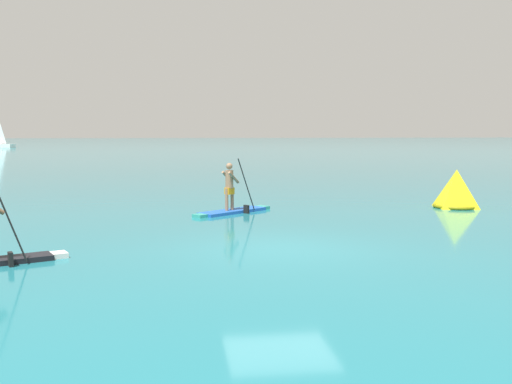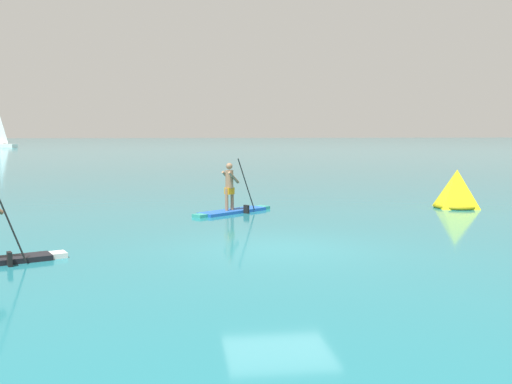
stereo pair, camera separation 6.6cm
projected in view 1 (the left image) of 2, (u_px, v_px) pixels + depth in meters
name	position (u px, v px, depth m)	size (l,w,h in m)	color
ground	(280.00, 248.00, 13.65)	(440.00, 440.00, 0.00)	#1E727F
paddleboarder_mid_center	(232.00, 203.00, 19.52)	(2.75, 2.31, 1.86)	blue
race_marker_buoy	(456.00, 191.00, 20.86)	(1.82, 1.82, 1.35)	yellow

